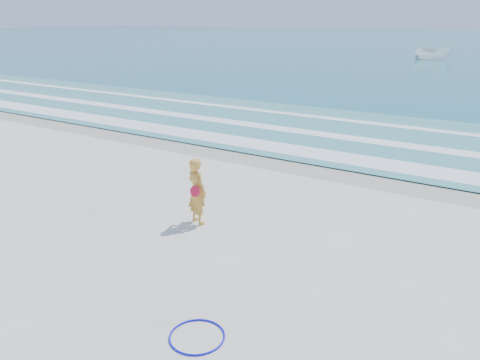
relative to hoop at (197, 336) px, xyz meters
The scene contains 9 objects.
ground 2.37m from the hoop, behind, with size 400.00×400.00×0.00m, color silver.
wet_sand 9.64m from the hoop, 104.09° to the left, with size 400.00×2.40×0.00m, color #B2A893.
shallow 14.54m from the hoop, 99.29° to the left, with size 400.00×10.00×0.01m, color #59B7AD.
foam_near 10.90m from the hoop, 102.43° to the left, with size 400.00×1.40×0.01m, color white.
foam_mid 13.75m from the hoop, 99.83° to the left, with size 400.00×0.90×0.01m, color white.
foam_far 17.01m from the hoop, 97.93° to the left, with size 400.00×0.60×0.01m, color white.
hoop is the anchor object (origin of this frame).
boat 55.24m from the hoop, 97.22° to the left, with size 1.63×4.34×1.68m, color white.
woman 4.47m from the hoop, 126.73° to the left, with size 0.70×0.57×1.65m.
Camera 1 is at (6.20, -5.21, 4.80)m, focal length 35.00 mm.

